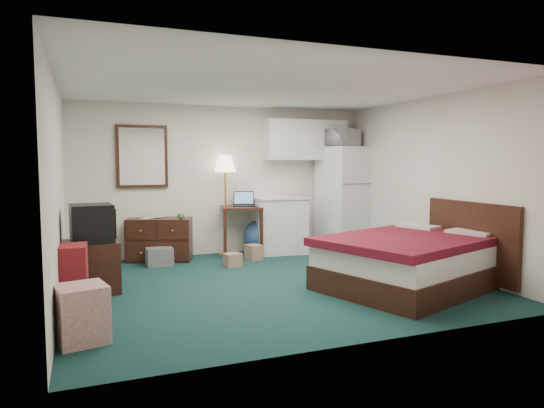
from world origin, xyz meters
name	(u,v)px	position (x,y,z in m)	size (l,w,h in m)	color
floor	(271,283)	(0.00, 0.00, 0.00)	(5.00, 4.50, 0.01)	#0C2E2D
ceiling	(271,87)	(0.00, 0.00, 2.50)	(5.00, 4.50, 0.01)	beige
walls	(271,187)	(0.00, 0.00, 1.25)	(5.01, 4.51, 2.50)	beige
mirror	(142,157)	(-1.35, 2.22, 1.65)	(0.80, 0.06, 1.00)	white
upper_cabinets	(305,140)	(1.45, 2.08, 1.95)	(1.50, 0.35, 0.70)	white
headboard	(470,240)	(2.46, -0.86, 0.55)	(0.06, 1.56, 1.00)	#3B1A10
dresser	(160,239)	(-1.14, 1.98, 0.34)	(0.99, 0.45, 0.68)	#3B1A10
floor_lamp	(225,205)	(-0.03, 2.05, 0.84)	(0.36, 0.36, 1.68)	#BC8D3F
desk	(241,231)	(0.21, 1.93, 0.41)	(0.65, 0.65, 0.83)	#3B1A10
exercise_ball	(261,236)	(0.57, 1.96, 0.29)	(0.59, 0.59, 0.59)	#2E4E85
kitchen_counter	(279,226)	(0.89, 1.91, 0.47)	(0.86, 0.65, 0.94)	white
fridge	(344,198)	(2.13, 1.88, 0.92)	(0.75, 0.75, 1.83)	white
bed	(408,263)	(1.48, -0.86, 0.32)	(1.99, 1.56, 0.64)	#510F1A
tv_stand	(89,267)	(-2.21, 0.39, 0.31)	(0.62, 0.67, 0.62)	#3B1A10
suitcase	(74,277)	(-2.35, -0.25, 0.34)	(0.26, 0.42, 0.69)	maroon
retail_box	(82,314)	(-2.28, -1.33, 0.25)	(0.40, 0.40, 0.50)	silver
file_bin	(159,257)	(-1.20, 1.60, 0.13)	(0.38, 0.29, 0.27)	slate
cardboard_box_a	(233,260)	(-0.19, 1.12, 0.10)	(0.24, 0.20, 0.20)	#8E6A52
cardboard_box_b	(254,252)	(0.27, 1.49, 0.12)	(0.20, 0.24, 0.24)	#8E6A52
laptop	(244,199)	(0.25, 1.92, 0.95)	(0.35, 0.28, 0.24)	black
crt_tv	(92,223)	(-2.16, 0.35, 0.84)	(0.49, 0.52, 0.45)	black
microwave	(343,136)	(2.06, 1.82, 2.02)	(0.56, 0.31, 0.38)	white
book_a	(142,212)	(-1.39, 1.99, 0.79)	(0.16, 0.02, 0.22)	#8E6A52
book_b	(154,211)	(-1.19, 2.12, 0.78)	(0.15, 0.02, 0.20)	#8E6A52
mug	(181,215)	(-0.83, 1.76, 0.73)	(0.11, 0.09, 0.11)	#478136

